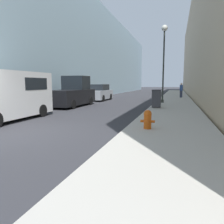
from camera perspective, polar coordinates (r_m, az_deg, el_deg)
The scene contains 10 objects.
ground_plane at distance 8.12m, azimuth -25.16°, elevation -5.62°, with size 200.00×200.00×0.00m, color #333338.
sidewalk_right at distance 23.94m, azimuth 16.12°, elevation 3.20°, with size 3.20×60.00×0.14m.
building_left_glass at distance 35.78m, azimuth -9.91°, elevation 14.21°, with size 12.00×60.00×11.98m.
fire_hydrant at distance 7.82m, azimuth 9.28°, elevation -1.79°, with size 0.51×0.39×0.67m.
trash_bin at distance 14.86m, azimuth 11.55°, elevation 3.52°, with size 0.58×0.72×1.19m.
lamppost at distance 18.92m, azimuth 13.42°, elevation 15.81°, with size 0.49×0.49×6.25m.
white_van at distance 11.40m, azimuth -25.95°, elevation 4.35°, with size 2.03×5.02×2.31m.
pickup_truck at distance 17.06m, azimuth -10.32°, elevation 4.68°, with size 2.01×5.07×2.32m.
parked_sedan_near at distance 22.57m, azimuth -3.44°, elevation 4.98°, with size 1.89×4.16×1.64m.
pedestrian_on_sidewalk at distance 26.10m, azimuth 17.62°, elevation 5.44°, with size 0.33×0.21×1.64m.
Camera 1 is at (5.33, -5.88, 1.74)m, focal length 35.00 mm.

